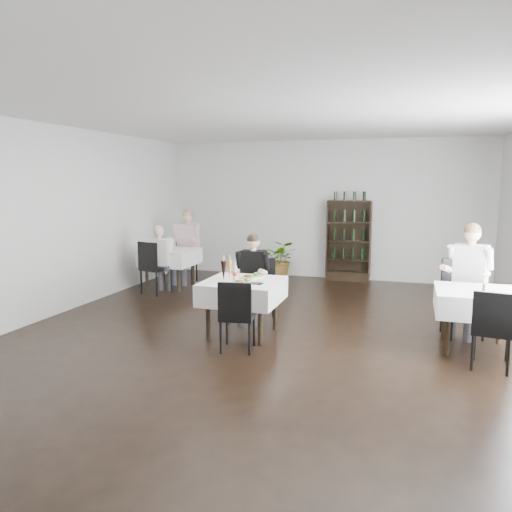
{
  "coord_description": "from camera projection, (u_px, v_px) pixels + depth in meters",
  "views": [
    {
      "loc": [
        1.9,
        -6.35,
        2.12
      ],
      "look_at": [
        -0.17,
        0.2,
        1.09
      ],
      "focal_mm": 35.0,
      "sensor_mm": 36.0,
      "label": 1
    }
  ],
  "objects": [
    {
      "name": "room_shell",
      "position": [
        264.0,
        228.0,
        6.65
      ],
      "size": [
        9.0,
        9.0,
        9.0
      ],
      "color": "black",
      "rests_on": "ground"
    },
    {
      "name": "diner_main",
      "position": [
        252.0,
        271.0,
        7.49
      ],
      "size": [
        0.51,
        0.51,
        1.35
      ],
      "color": "#404048",
      "rests_on": "ground"
    },
    {
      "name": "right_chair_near",
      "position": [
        492.0,
        325.0,
        5.57
      ],
      "size": [
        0.49,
        0.49,
        0.92
      ],
      "color": "black",
      "rests_on": "ground"
    },
    {
      "name": "diner_left_near",
      "position": [
        160.0,
        254.0,
        9.38
      ],
      "size": [
        0.53,
        0.55,
        1.32
      ],
      "color": "#404048",
      "rests_on": "ground"
    },
    {
      "name": "plate_far",
      "position": [
        251.0,
        277.0,
        7.02
      ],
      "size": [
        0.32,
        0.32,
        0.08
      ],
      "color": "white",
      "rests_on": "main_table"
    },
    {
      "name": "diner_right_far",
      "position": [
        469.0,
        271.0,
        6.84
      ],
      "size": [
        0.67,
        0.71,
        1.56
      ],
      "color": "#404048",
      "rests_on": "ground"
    },
    {
      "name": "right_chair_far",
      "position": [
        461.0,
        292.0,
        6.89
      ],
      "size": [
        0.59,
        0.59,
        1.05
      ],
      "color": "black",
      "rests_on": "ground"
    },
    {
      "name": "main_chair_near",
      "position": [
        236.0,
        312.0,
        6.19
      ],
      "size": [
        0.47,
        0.48,
        0.91
      ],
      "color": "black",
      "rests_on": "ground"
    },
    {
      "name": "left_chair_near",
      "position": [
        153.0,
        264.0,
        9.37
      ],
      "size": [
        0.57,
        0.57,
        1.01
      ],
      "color": "black",
      "rests_on": "ground"
    },
    {
      "name": "main_chair_far",
      "position": [
        262.0,
        286.0,
        7.61
      ],
      "size": [
        0.57,
        0.57,
        0.95
      ],
      "color": "black",
      "rests_on": "ground"
    },
    {
      "name": "left_table",
      "position": [
        170.0,
        257.0,
        9.94
      ],
      "size": [
        0.98,
        0.98,
        0.77
      ],
      "color": "black",
      "rests_on": "ground"
    },
    {
      "name": "pilsner_dark",
      "position": [
        224.0,
        271.0,
        6.81
      ],
      "size": [
        0.08,
        0.08,
        0.34
      ],
      "color": "black",
      "rests_on": "main_table"
    },
    {
      "name": "pepper_mill",
      "position": [
        484.0,
        287.0,
        6.2
      ],
      "size": [
        0.04,
        0.04,
        0.09
      ],
      "primitive_type": "cylinder",
      "rotation": [
        0.0,
        0.0,
        -0.19
      ],
      "color": "black",
      "rests_on": "right_table"
    },
    {
      "name": "plate_near",
      "position": [
        242.0,
        282.0,
        6.67
      ],
      "size": [
        0.3,
        0.3,
        0.08
      ],
      "color": "white",
      "rests_on": "main_table"
    },
    {
      "name": "potted_tree",
      "position": [
        281.0,
        259.0,
        11.03
      ],
      "size": [
        0.77,
        0.67,
        0.84
      ],
      "primitive_type": "imported",
      "rotation": [
        0.0,
        0.0,
        0.03
      ],
      "color": "#266020",
      "rests_on": "ground"
    },
    {
      "name": "napkin_cutlery",
      "position": [
        256.0,
        283.0,
        6.63
      ],
      "size": [
        0.18,
        0.19,
        0.02
      ],
      "color": "black",
      "rests_on": "main_table"
    },
    {
      "name": "right_table",
      "position": [
        476.0,
        302.0,
        6.26
      ],
      "size": [
        0.98,
        0.98,
        0.77
      ],
      "color": "black",
      "rests_on": "ground"
    },
    {
      "name": "pilsner_lager",
      "position": [
        230.0,
        269.0,
        7.0
      ],
      "size": [
        0.08,
        0.08,
        0.33
      ],
      "color": "#C28B31",
      "rests_on": "main_table"
    },
    {
      "name": "diner_left_far",
      "position": [
        186.0,
        241.0,
        10.38
      ],
      "size": [
        0.6,
        0.61,
        1.53
      ],
      "color": "#404048",
      "rests_on": "ground"
    },
    {
      "name": "coke_bottle",
      "position": [
        235.0,
        273.0,
        6.87
      ],
      "size": [
        0.06,
        0.06,
        0.25
      ],
      "color": "silver",
      "rests_on": "main_table"
    },
    {
      "name": "wine_shelf",
      "position": [
        349.0,
        241.0,
        10.63
      ],
      "size": [
        0.9,
        0.28,
        1.75
      ],
      "color": "black",
      "rests_on": "ground"
    },
    {
      "name": "left_chair_far",
      "position": [
        185.0,
        255.0,
        10.53
      ],
      "size": [
        0.55,
        0.55,
        1.02
      ],
      "color": "black",
      "rests_on": "ground"
    },
    {
      "name": "main_table",
      "position": [
        243.0,
        291.0,
        6.87
      ],
      "size": [
        1.03,
        1.03,
        0.77
      ],
      "color": "black",
      "rests_on": "ground"
    }
  ]
}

